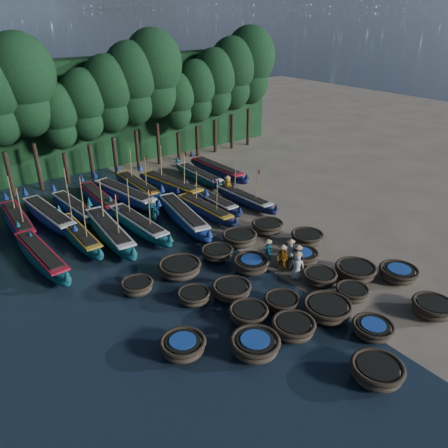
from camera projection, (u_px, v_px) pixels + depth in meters
ground at (254, 260)px, 26.88m from camera, size 120.00×120.00×0.00m
foliage_wall at (95, 114)px, 41.50m from camera, size 40.00×3.00×10.00m
coracle_2 at (377, 371)px, 17.98m from camera, size 2.71×2.71×0.84m
coracle_3 at (373, 329)px, 20.54m from camera, size 2.23×2.23×0.65m
coracle_4 at (433, 307)px, 21.92m from camera, size 2.11×2.11×0.75m
coracle_5 at (255, 345)px, 19.37m from camera, size 2.28×2.28×0.84m
coracle_6 at (293, 327)px, 20.48m from camera, size 2.16×2.16×0.81m
coracle_7 at (327, 309)px, 21.76m from camera, size 2.85×2.85×0.81m
coracle_8 at (352, 292)px, 23.12m from camera, size 1.85×1.85×0.71m
coracle_9 at (398, 273)px, 24.79m from camera, size 2.32×2.32×0.74m
coracle_10 at (183, 346)px, 19.36m from camera, size 2.51×2.51×0.79m
coracle_11 at (248, 314)px, 21.47m from camera, size 2.00×2.00×0.74m
coracle_12 at (282, 302)px, 22.36m from camera, size 2.23×2.23×0.70m
coracle_13 at (320, 277)px, 24.44m from camera, size 1.93×1.93×0.72m
coracle_14 at (355, 271)px, 24.96m from camera, size 2.49×2.49×0.78m
coracle_15 at (194, 296)px, 22.88m from camera, size 2.01×2.01×0.65m
coracle_16 at (232, 290)px, 23.25m from camera, size 2.50×2.50×0.78m
coracle_17 at (251, 264)px, 25.53m from camera, size 2.18×2.18×0.85m
coracle_18 at (301, 257)px, 26.38m from camera, size 2.29×2.29×0.80m
coracle_19 at (307, 238)px, 28.52m from camera, size 2.48×2.48×0.83m
coracle_20 at (137, 286)px, 23.66m from camera, size 2.16×2.16×0.70m
coracle_21 at (180, 268)px, 25.20m from camera, size 3.02×3.02×0.82m
coracle_22 at (217, 253)px, 26.95m from camera, size 2.12×2.12×0.67m
coracle_23 at (239, 238)px, 28.48m from camera, size 2.63×2.63×0.82m
coracle_24 at (267, 227)px, 30.04m from camera, size 2.22×2.22×0.79m
long_boat_1 at (41, 256)px, 26.25m from camera, size 1.97×8.44×1.49m
long_boat_2 at (78, 235)px, 28.73m from camera, size 1.45×7.95×3.38m
long_boat_3 at (110, 231)px, 29.07m from camera, size 2.24×8.98×3.82m
long_boat_4 at (138, 224)px, 30.14m from camera, size 1.93×8.38×3.56m
long_boat_5 at (183, 216)px, 31.28m from camera, size 3.03×8.95×1.60m
long_boat_6 at (205, 209)px, 32.49m from camera, size 1.62×7.55×3.21m
long_boat_7 at (212, 200)px, 34.07m from camera, size 1.32×7.35×1.29m
long_boat_8 at (243, 199)px, 34.39m from camera, size 1.66×7.50×3.19m
long_boat_9 at (18, 221)px, 30.61m from camera, size 1.77×8.29×3.52m
long_boat_10 at (49, 216)px, 31.30m from camera, size 2.43×8.93×1.58m
long_boat_11 at (75, 208)px, 32.72m from camera, size 2.03×7.93×3.38m
long_boat_12 at (99, 199)px, 34.27m from camera, size 1.69×8.16×1.44m
long_boat_13 at (125, 194)px, 34.88m from camera, size 3.03×8.95×1.60m
long_boat_14 at (138, 186)px, 36.64m from camera, size 1.54×8.27×3.51m
long_boat_15 at (171, 186)px, 36.64m from camera, size 2.93×8.89×3.82m
long_boat_16 at (199, 176)px, 39.07m from camera, size 1.44×7.88×1.39m
long_boat_17 at (217, 170)px, 40.30m from camera, size 1.75×8.67×1.53m
fisherman_0 at (297, 265)px, 24.65m from camera, size 0.97×0.96×1.90m
fisherman_1 at (268, 250)px, 26.26m from camera, size 0.64×0.53×1.71m
fisherman_2 at (282, 258)px, 25.45m from camera, size 0.70×0.86×1.84m
fisherman_3 at (297, 258)px, 25.46m from camera, size 1.21×1.08×1.82m
fisherman_4 at (290, 253)px, 25.75m from camera, size 0.69×1.13×2.00m
fisherman_5 at (153, 212)px, 31.19m from camera, size 0.91×1.69×1.94m
fisherman_6 at (227, 186)px, 35.63m from camera, size 0.79×0.98×1.94m
tree_4 at (22, 85)px, 33.70m from camera, size 5.34×5.34×12.58m
tree_5 at (58, 116)px, 36.13m from camera, size 3.68×3.68×8.68m
tree_6 at (83, 105)px, 37.08m from camera, size 4.09×4.09×9.65m
tree_7 at (108, 94)px, 38.02m from camera, size 4.51×4.51×10.63m
tree_8 at (131, 83)px, 38.97m from camera, size 4.92×4.92×11.60m
tree_9 at (154, 73)px, 39.92m from camera, size 5.34×5.34×12.58m
tree_10 at (176, 100)px, 42.35m from camera, size 3.68×3.68×8.68m
tree_11 at (196, 91)px, 43.30m from camera, size 4.09×4.09×9.65m
tree_12 at (215, 82)px, 44.25m from camera, size 4.51×4.51×10.63m
tree_13 at (232, 73)px, 45.20m from camera, size 4.92×4.92×11.60m
tree_14 at (250, 65)px, 46.14m from camera, size 5.34×5.34×12.58m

